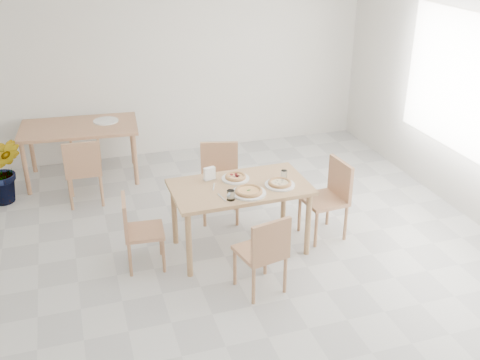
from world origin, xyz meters
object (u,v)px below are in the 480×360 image
object	(u,v)px
chair_north	(220,175)
potted_plant	(3,171)
chair_south	(265,250)
pizza_pepperoni	(235,177)
main_table	(240,193)
plate_mushroom	(280,185)
chair_west	(136,227)
chair_east	(330,193)
second_table	(79,132)
pizza_margherita	(249,191)
plate_pepperoni	(235,179)
tumbler_b	(284,174)
plate_empty	(106,121)
chair_back_n	(83,123)
plate_margherita	(249,193)
pizza_mushroom	(280,183)
napkin_holder	(210,174)
chair_back_s	(83,167)
tumbler_a	(231,195)

from	to	relation	value
chair_north	potted_plant	world-z (taller)	chair_north
chair_south	pizza_pepperoni	size ratio (longest dim) A/B	3.20
main_table	potted_plant	xyz separation A→B (m)	(-2.44, 1.91, -0.24)
main_table	plate_mushroom	size ratio (longest dim) A/B	4.60
chair_west	chair_north	bearing A→B (deg)	-48.39
chair_east	second_table	bearing A→B (deg)	-138.60
pizza_margherita	second_table	distance (m)	2.97
plate_pepperoni	tumbler_b	size ratio (longest dim) A/B	3.43
plate_mushroom	plate_empty	size ratio (longest dim) A/B	0.93
pizza_pepperoni	chair_back_n	size ratio (longest dim) A/B	0.29
plate_pepperoni	pizza_margherita	bearing A→B (deg)	-85.92
main_table	chair_east	size ratio (longest dim) A/B	1.62
plate_margherita	tumbler_b	distance (m)	0.53
main_table	chair_west	bearing A→B (deg)	179.68
main_table	pizza_mushroom	bearing A→B (deg)	-18.72
chair_east	potted_plant	distance (m)	3.97
napkin_holder	plate_empty	world-z (taller)	napkin_holder
plate_pepperoni	napkin_holder	bearing A→B (deg)	166.88
tumbler_b	second_table	xyz separation A→B (m)	(-1.98, 2.32, -0.12)
chair_south	napkin_holder	size ratio (longest dim) A/B	5.66
plate_margherita	chair_back_n	bearing A→B (deg)	113.24
second_table	pizza_margherita	bearing A→B (deg)	-54.69
chair_south	second_table	xyz separation A→B (m)	(-1.46, 3.17, 0.19)
chair_south	chair_back_n	world-z (taller)	chair_back_n
plate_mushroom	plate_empty	world-z (taller)	same
chair_north	chair_back_n	size ratio (longest dim) A/B	1.00
second_table	chair_back_s	distance (m)	0.83
potted_plant	napkin_holder	bearing A→B (deg)	-37.91
main_table	chair_north	distance (m)	0.81
tumbler_a	tumbler_b	world-z (taller)	tumbler_a
plate_pepperoni	pizza_margherita	distance (m)	0.36
second_table	chair_north	bearing A→B (deg)	-41.55
plate_margherita	chair_east	bearing A→B (deg)	11.00
chair_east	tumbler_b	xyz separation A→B (m)	(-0.54, 0.04, 0.29)
plate_empty	potted_plant	size ratio (longest dim) A/B	0.39
plate_margherita	chair_west	bearing A→B (deg)	169.96
chair_east	plate_pepperoni	distance (m)	1.08
main_table	napkin_holder	distance (m)	0.38
pizza_margherita	plate_empty	bearing A→B (deg)	113.60
tumbler_a	plate_mushroom	bearing A→B (deg)	14.99
main_table	pizza_margherita	size ratio (longest dim) A/B	4.34
pizza_margherita	potted_plant	size ratio (longest dim) A/B	0.38
chair_south	potted_plant	size ratio (longest dim) A/B	0.96
plate_pepperoni	pizza_pepperoni	bearing A→B (deg)	180.00
chair_east	plate_margherita	size ratio (longest dim) A/B	2.54
main_table	chair_north	bearing A→B (deg)	88.84
chair_east	plate_mushroom	xyz separation A→B (m)	(-0.65, -0.12, 0.25)
main_table	pizza_pepperoni	xyz separation A→B (m)	(0.00, 0.16, 0.12)
pizza_mushroom	chair_back_s	bearing A→B (deg)	138.49
pizza_margherita	tumbler_b	world-z (taller)	tumbler_b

